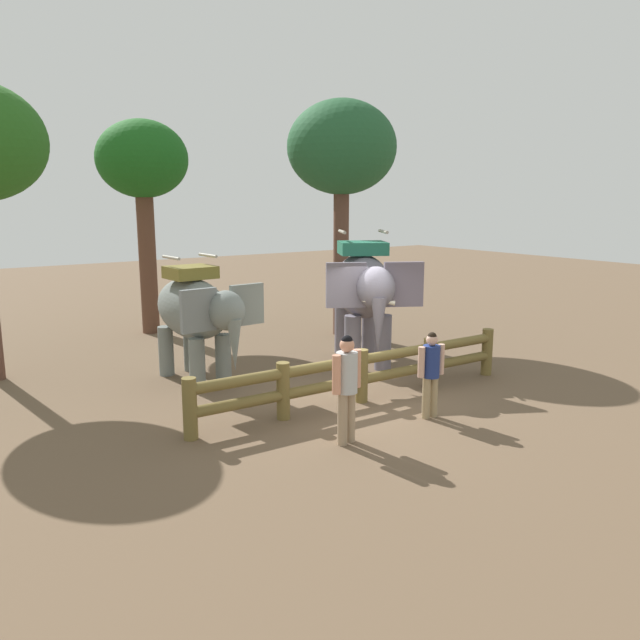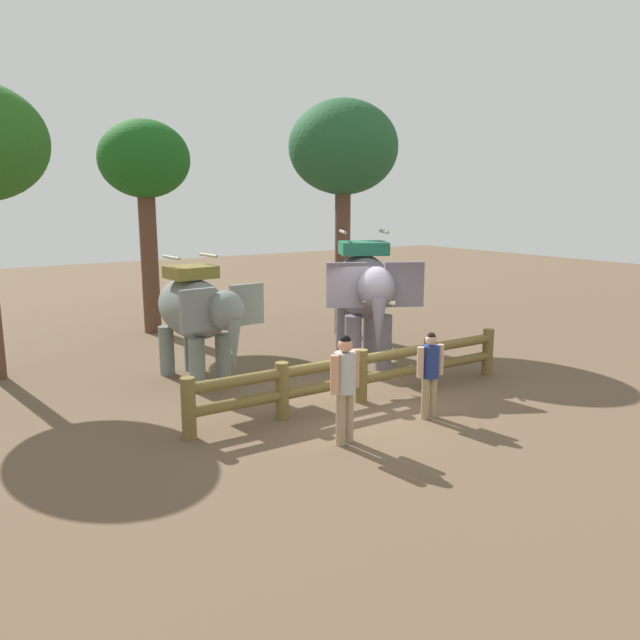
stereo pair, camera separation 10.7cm
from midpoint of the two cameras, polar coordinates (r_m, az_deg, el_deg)
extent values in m
plane|color=brown|center=(12.26, 3.34, -7.44)|extent=(60.00, 60.00, 0.00)
cylinder|color=brown|center=(10.42, -12.24, -8.03)|extent=(0.24, 0.24, 1.05)
cylinder|color=brown|center=(11.12, -3.71, -6.57)|extent=(0.24, 0.24, 1.05)
cylinder|color=brown|center=(12.04, 3.63, -5.18)|extent=(0.24, 0.24, 1.05)
cylinder|color=brown|center=(13.13, 9.81, -3.94)|extent=(0.24, 0.24, 1.05)
cylinder|color=brown|center=(14.35, 14.98, -2.87)|extent=(0.24, 0.24, 1.05)
cylinder|color=brown|center=(12.06, 3.62, -5.52)|extent=(7.03, 0.38, 0.20)
cylinder|color=brown|center=(11.95, 3.65, -3.69)|extent=(7.03, 0.38, 0.20)
cylinder|color=slate|center=(13.22, -9.16, -3.67)|extent=(0.33, 0.33, 1.11)
cylinder|color=slate|center=(12.95, -11.53, -4.07)|extent=(0.33, 0.33, 1.11)
cylinder|color=slate|center=(14.52, -12.06, -2.44)|extent=(0.33, 0.33, 1.11)
cylinder|color=slate|center=(14.27, -14.26, -2.78)|extent=(0.33, 0.33, 1.11)
ellipsoid|color=slate|center=(13.52, -11.98, 1.07)|extent=(1.27, 2.57, 1.30)
ellipsoid|color=slate|center=(12.20, -8.92, 0.88)|extent=(0.76, 0.88, 0.79)
cube|color=slate|center=(12.55, -7.01, 1.43)|extent=(0.75, 0.16, 0.83)
cube|color=slate|center=(12.03, -11.40, 0.88)|extent=(0.75, 0.16, 0.83)
cone|color=slate|center=(12.08, -8.15, -2.27)|extent=(0.30, 0.30, 1.02)
cube|color=brown|center=(13.41, -12.12, 4.35)|extent=(1.00, 0.89, 0.26)
cylinder|color=#A59E8C|center=(13.56, -10.56, 5.90)|extent=(0.11, 0.75, 0.06)
cylinder|color=#A59E8C|center=(13.19, -13.84, 5.62)|extent=(0.11, 0.75, 0.06)
cylinder|color=slate|center=(14.31, 5.63, -2.08)|extent=(0.39, 0.39, 1.29)
cylinder|color=slate|center=(14.19, 2.82, -2.15)|extent=(0.39, 0.39, 1.29)
cylinder|color=slate|center=(15.98, 4.39, -0.66)|extent=(0.39, 0.39, 1.29)
cylinder|color=slate|center=(15.87, 1.87, -0.72)|extent=(0.39, 0.39, 1.29)
ellipsoid|color=slate|center=(14.87, 3.71, 3.19)|extent=(2.52, 3.17, 1.50)
ellipsoid|color=slate|center=(13.17, 4.97, 2.97)|extent=(1.18, 1.24, 0.92)
cube|color=slate|center=(13.41, 7.51, 3.30)|extent=(0.82, 0.52, 0.97)
cube|color=slate|center=(13.18, 2.20, 3.25)|extent=(0.82, 0.52, 0.97)
cone|color=slate|center=(12.97, 5.20, -0.46)|extent=(0.34, 0.34, 1.18)
cone|color=beige|center=(13.01, 5.88, 1.67)|extent=(0.39, 0.28, 0.16)
cone|color=beige|center=(12.94, 4.41, 1.65)|extent=(0.39, 0.28, 0.16)
cube|color=#226D51|center=(14.77, 3.75, 6.66)|extent=(1.42, 1.37, 0.30)
cylinder|color=#A59E8C|center=(14.84, 5.67, 8.15)|extent=(0.48, 0.80, 0.08)
cylinder|color=#A59E8C|center=(14.67, 1.85, 8.16)|extent=(0.48, 0.80, 0.08)
cylinder|color=tan|center=(10.15, 2.50, -8.88)|extent=(0.16, 0.16, 0.86)
cylinder|color=tan|center=(10.01, 1.79, -9.16)|extent=(0.16, 0.16, 0.86)
cylinder|color=#B3B6B8|center=(9.84, 2.18, -4.87)|extent=(0.42, 0.42, 0.66)
cylinder|color=tan|center=(10.02, 3.11, -4.49)|extent=(0.14, 0.14, 0.63)
cylinder|color=tan|center=(9.66, 1.22, -5.08)|extent=(0.14, 0.14, 0.63)
sphere|color=tan|center=(9.73, 2.20, -2.33)|extent=(0.24, 0.24, 0.24)
sphere|color=black|center=(9.72, 2.20, -1.96)|extent=(0.19, 0.19, 0.19)
cylinder|color=#9B855F|center=(11.44, 10.20, -6.99)|extent=(0.15, 0.15, 0.76)
cylinder|color=#9B855F|center=(11.34, 9.52, -7.13)|extent=(0.15, 0.15, 0.76)
cylinder|color=navy|center=(11.20, 9.98, -3.79)|extent=(0.34, 0.34, 0.58)
cylinder|color=tan|center=(11.33, 10.86, -3.58)|extent=(0.12, 0.12, 0.55)
cylinder|color=tan|center=(11.06, 9.08, -3.87)|extent=(0.12, 0.12, 0.55)
sphere|color=tan|center=(11.10, 10.05, -1.82)|extent=(0.21, 0.21, 0.21)
sphere|color=black|center=(11.09, 10.06, -1.53)|extent=(0.16, 0.16, 0.16)
cylinder|color=brown|center=(18.73, -15.81, 5.36)|extent=(0.50, 0.50, 4.31)
ellipsoid|color=#195819|center=(18.68, -16.29, 14.12)|extent=(2.57, 2.57, 2.18)
cylinder|color=brown|center=(17.82, 1.78, 5.77)|extent=(0.44, 0.44, 4.48)
ellipsoid|color=#21532E|center=(17.79, 1.84, 15.69)|extent=(3.06, 3.06, 2.60)
camera|label=1|loc=(0.05, -90.24, -0.05)|focal=34.59mm
camera|label=2|loc=(0.05, 89.76, 0.05)|focal=34.59mm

